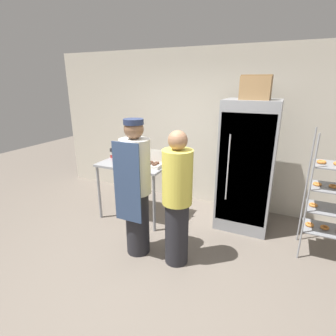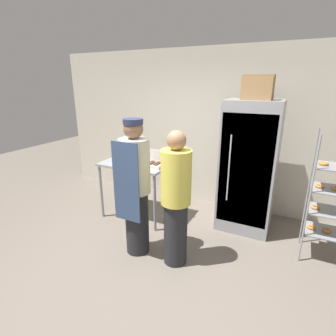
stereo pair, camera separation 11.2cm
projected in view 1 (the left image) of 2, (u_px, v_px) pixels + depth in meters
ground_plane at (153, 274)px, 3.11m from camera, size 14.00×14.00×0.00m
back_wall at (211, 129)px, 4.65m from camera, size 6.40×0.12×2.73m
refrigerator at (247, 167)px, 3.89m from camera, size 0.77×0.67×1.94m
baking_rack at (331, 198)px, 3.23m from camera, size 0.56×0.47×1.63m
prep_counter at (135, 170)px, 4.22m from camera, size 1.09×0.68×0.94m
donut_box at (153, 164)px, 3.97m from camera, size 0.27×0.21×0.25m
blender_pitcher at (131, 156)px, 4.15m from camera, size 0.12×0.12×0.26m
binder_stack at (121, 153)px, 4.47m from camera, size 0.31×0.25×0.17m
cardboard_storage_box at (256, 88)px, 3.47m from camera, size 0.40×0.30×0.32m
person_baker at (136, 188)px, 3.25m from camera, size 0.37×0.39×1.77m
person_customer at (177, 199)px, 3.08m from camera, size 0.35×0.35×1.67m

